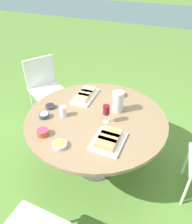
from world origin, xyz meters
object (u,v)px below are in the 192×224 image
object	(u,v)px
dining_table	(96,124)
wine_glass	(106,111)
chair_near_right	(45,84)
water_pitcher	(118,102)

from	to	relation	value
dining_table	wine_glass	xyz separation A→B (m)	(0.12, -0.04, 0.22)
dining_table	chair_near_right	distance (m)	1.29
dining_table	water_pitcher	distance (m)	0.32
chair_near_right	wine_glass	size ratio (longest dim) A/B	4.62
wine_glass	dining_table	bearing A→B (deg)	161.16
chair_near_right	water_pitcher	xyz separation A→B (m)	(1.26, -0.49, 0.31)
chair_near_right	water_pitcher	distance (m)	1.38
dining_table	wine_glass	bearing A→B (deg)	-18.84
dining_table	chair_near_right	xyz separation A→B (m)	(-1.09, 0.67, -0.11)
chair_near_right	wine_glass	distance (m)	1.45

